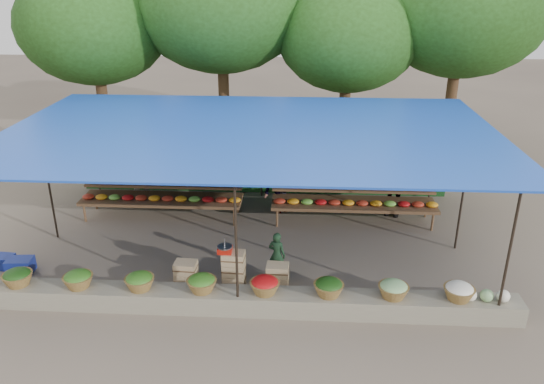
# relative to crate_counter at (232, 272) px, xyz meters

# --- Properties ---
(ground) EXTENTS (60.00, 60.00, 0.00)m
(ground) POSITION_rel_crate_counter_xyz_m (0.23, 1.89, -0.31)
(ground) COLOR brown
(ground) RESTS_ON ground
(stone_curb) EXTENTS (10.60, 0.55, 0.40)m
(stone_curb) POSITION_rel_crate_counter_xyz_m (0.23, -0.86, -0.11)
(stone_curb) COLOR #726B5B
(stone_curb) RESTS_ON ground
(stall_canopy) EXTENTS (10.80, 6.60, 2.82)m
(stall_canopy) POSITION_rel_crate_counter_xyz_m (0.23, 1.96, 2.37)
(stall_canopy) COLOR black
(stall_canopy) RESTS_ON ground
(produce_baskets) EXTENTS (8.98, 0.58, 0.34)m
(produce_baskets) POSITION_rel_crate_counter_xyz_m (0.13, -0.86, 0.25)
(produce_baskets) COLOR brown
(produce_baskets) RESTS_ON stone_curb
(netting_backdrop) EXTENTS (10.60, 0.06, 2.50)m
(netting_backdrop) POSITION_rel_crate_counter_xyz_m (0.23, 5.04, 0.94)
(netting_backdrop) COLOR #1B4D1D
(netting_backdrop) RESTS_ON ground
(tree_row) EXTENTS (16.51, 5.50, 7.12)m
(tree_row) POSITION_rel_crate_counter_xyz_m (0.73, 7.98, 4.39)
(tree_row) COLOR #3C2916
(tree_row) RESTS_ON ground
(fruit_table_left) EXTENTS (4.21, 0.95, 0.93)m
(fruit_table_left) POSITION_rel_crate_counter_xyz_m (-2.26, 3.25, 0.30)
(fruit_table_left) COLOR #4B2D1E
(fruit_table_left) RESTS_ON ground
(fruit_table_right) EXTENTS (4.21, 0.95, 0.93)m
(fruit_table_right) POSITION_rel_crate_counter_xyz_m (2.74, 3.25, 0.30)
(fruit_table_right) COLOR #4B2D1E
(fruit_table_right) RESTS_ON ground
(crate_counter) EXTENTS (2.37, 0.36, 0.77)m
(crate_counter) POSITION_rel_crate_counter_xyz_m (0.00, 0.00, 0.00)
(crate_counter) COLOR #9F875B
(crate_counter) RESTS_ON ground
(weighing_scale) EXTENTS (0.31, 0.31, 0.32)m
(weighing_scale) POSITION_rel_crate_counter_xyz_m (-0.14, 0.00, 0.54)
(weighing_scale) COLOR red
(weighing_scale) RESTS_ON crate_counter
(vendor_seated) EXTENTS (0.44, 0.37, 1.04)m
(vendor_seated) POSITION_rel_crate_counter_xyz_m (0.90, 0.40, 0.21)
(vendor_seated) COLOR #16321C
(vendor_seated) RESTS_ON ground
(customer_left) EXTENTS (0.97, 0.85, 1.69)m
(customer_left) POSITION_rel_crate_counter_xyz_m (-2.95, 3.89, 0.54)
(customer_left) COLOR slate
(customer_left) RESTS_ON ground
(customer_mid) EXTENTS (1.21, 1.05, 1.63)m
(customer_mid) POSITION_rel_crate_counter_xyz_m (0.85, 3.71, 0.50)
(customer_mid) COLOR slate
(customer_mid) RESTS_ON ground
(customer_right) EXTENTS (1.11, 0.78, 1.74)m
(customer_right) POSITION_rel_crate_counter_xyz_m (3.82, 3.72, 0.56)
(customer_right) COLOR slate
(customer_right) RESTS_ON ground
(blue_crate_front) EXTENTS (0.57, 0.43, 0.32)m
(blue_crate_front) POSITION_rel_crate_counter_xyz_m (-4.65, 0.24, -0.15)
(blue_crate_front) COLOR navy
(blue_crate_front) RESTS_ON ground
(blue_crate_back) EXTENTS (0.51, 0.39, 0.29)m
(blue_crate_back) POSITION_rel_crate_counter_xyz_m (-5.15, 0.42, -0.17)
(blue_crate_back) COLOR navy
(blue_crate_back) RESTS_ON ground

